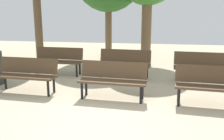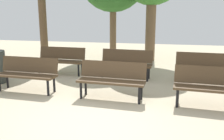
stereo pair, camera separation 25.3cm
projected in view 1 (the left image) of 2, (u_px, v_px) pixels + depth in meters
ground_plane at (93, 126)px, 4.62m from camera, size 24.00×24.00×0.00m
bench_r0_c0 at (27, 73)px, 6.46m from camera, size 1.62×0.57×0.87m
bench_r0_c1 at (113, 78)px, 5.99m from camera, size 1.63×0.57×0.87m
bench_r0_c2 at (212, 83)px, 5.52m from camera, size 1.63×0.61×0.87m
bench_r1_c0 at (58, 59)px, 8.30m from camera, size 1.62×0.54×0.87m
bench_r1_c1 at (125, 62)px, 7.83m from camera, size 1.63×0.60×0.87m
bench_r1_c2 at (202, 65)px, 7.33m from camera, size 1.63×0.58×0.87m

